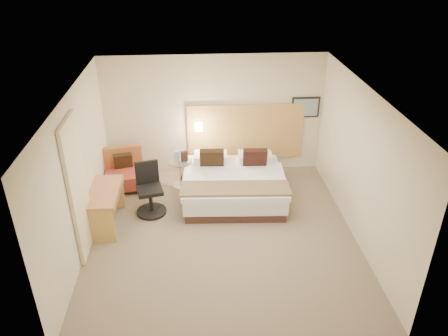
{
  "coord_description": "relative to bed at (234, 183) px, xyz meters",
  "views": [
    {
      "loc": [
        -0.43,
        -6.47,
        4.87
      ],
      "look_at": [
        0.07,
        0.5,
        1.11
      ],
      "focal_mm": 35.0,
      "sensor_mm": 36.0,
      "label": 1
    }
  ],
  "objects": [
    {
      "name": "desk_chair",
      "position": [
        -1.68,
        -0.44,
        0.1
      ],
      "size": [
        0.7,
        0.7,
        1.03
      ],
      "color": "black",
      "rests_on": "floor"
    },
    {
      "name": "floor",
      "position": [
        -0.33,
        -1.29,
        -0.34
      ],
      "size": [
        4.8,
        5.0,
        0.02
      ],
      "primitive_type": "cube",
      "color": "#7E6C55",
      "rests_on": "ground"
    },
    {
      "name": "wall_left",
      "position": [
        -2.74,
        -1.29,
        1.02
      ],
      "size": [
        0.02,
        5.0,
        2.7
      ],
      "primitive_type": "cube",
      "color": "beige",
      "rests_on": "floor"
    },
    {
      "name": "bed",
      "position": [
        0.0,
        0.0,
        0.0
      ],
      "size": [
        2.14,
        2.09,
        1.0
      ],
      "color": "#3E241F",
      "rests_on": "floor"
    },
    {
      "name": "side_table",
      "position": [
        -1.1,
        0.54,
        0.01
      ],
      "size": [
        0.7,
        0.7,
        0.6
      ],
      "color": "white",
      "rests_on": "floor"
    },
    {
      "name": "wall_back",
      "position": [
        -0.33,
        1.22,
        1.02
      ],
      "size": [
        4.8,
        0.02,
        2.7
      ],
      "primitive_type": "cube",
      "color": "beige",
      "rests_on": "floor"
    },
    {
      "name": "menu_folder",
      "position": [
        -1.01,
        0.53,
        0.39
      ],
      "size": [
        0.15,
        0.1,
        0.24
      ],
      "primitive_type": "cube",
      "rotation": [
        0.0,
        0.0,
        0.37
      ],
      "color": "#321E14",
      "rests_on": "side_table"
    },
    {
      "name": "bottle_a",
      "position": [
        -1.18,
        0.57,
        0.38
      ],
      "size": [
        0.08,
        0.08,
        0.22
      ],
      "primitive_type": "cylinder",
      "rotation": [
        0.0,
        0.0,
        0.37
      ],
      "color": "#97BFEA",
      "rests_on": "side_table"
    },
    {
      "name": "wall_front",
      "position": [
        -0.33,
        -3.8,
        1.02
      ],
      "size": [
        4.8,
        0.02,
        2.7
      ],
      "primitive_type": "cube",
      "color": "beige",
      "rests_on": "floor"
    },
    {
      "name": "lamp_shade",
      "position": [
        -0.68,
        1.07,
        0.82
      ],
      "size": [
        0.15,
        0.15,
        0.15
      ],
      "primitive_type": "cube",
      "color": "#FDEBC5",
      "rests_on": "wall_back"
    },
    {
      "name": "lounge_chair",
      "position": [
        -2.3,
        0.57,
        0.02
      ],
      "size": [
        0.93,
        0.84,
        0.86
      ],
      "color": "tan",
      "rests_on": "floor"
    },
    {
      "name": "art_frame",
      "position": [
        1.69,
        1.19,
        1.17
      ],
      "size": [
        0.62,
        0.03,
        0.47
      ],
      "primitive_type": "cube",
      "color": "black",
      "rests_on": "wall_back"
    },
    {
      "name": "curtain",
      "position": [
        -2.69,
        -1.54,
        0.89
      ],
      "size": [
        0.06,
        0.9,
        2.42
      ],
      "primitive_type": "cube",
      "color": "beige",
      "rests_on": "wall_left"
    },
    {
      "name": "ceiling",
      "position": [
        -0.33,
        -1.29,
        2.38
      ],
      "size": [
        4.8,
        5.0,
        0.02
      ],
      "primitive_type": "cube",
      "color": "white",
      "rests_on": "floor"
    },
    {
      "name": "wall_right",
      "position": [
        2.08,
        -1.29,
        1.02
      ],
      "size": [
        0.02,
        5.0,
        2.7
      ],
      "primitive_type": "cube",
      "color": "beige",
      "rests_on": "floor"
    },
    {
      "name": "headboard_panel",
      "position": [
        0.37,
        1.18,
        0.62
      ],
      "size": [
        2.6,
        0.04,
        1.3
      ],
      "primitive_type": "cube",
      "color": "#BA8748",
      "rests_on": "wall_back"
    },
    {
      "name": "lamp_arm",
      "position": [
        -0.68,
        1.13,
        0.82
      ],
      "size": [
        0.02,
        0.12,
        0.02
      ],
      "primitive_type": "cylinder",
      "rotation": [
        1.57,
        0.0,
        0.0
      ],
      "color": "silver",
      "rests_on": "wall_back"
    },
    {
      "name": "bottle_b",
      "position": [
        -1.14,
        0.61,
        0.38
      ],
      "size": [
        0.08,
        0.08,
        0.22
      ],
      "primitive_type": "cylinder",
      "rotation": [
        0.0,
        0.0,
        0.37
      ],
      "color": "#8BBED8",
      "rests_on": "side_table"
    },
    {
      "name": "art_canvas",
      "position": [
        1.69,
        1.17,
        1.17
      ],
      "size": [
        0.54,
        0.01,
        0.39
      ],
      "primitive_type": "cube",
      "color": "gray",
      "rests_on": "wall_back"
    },
    {
      "name": "desk",
      "position": [
        -2.44,
        -0.81,
        0.26
      ],
      "size": [
        0.56,
        1.2,
        0.74
      ],
      "color": "#BE774A",
      "rests_on": "floor"
    }
  ]
}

